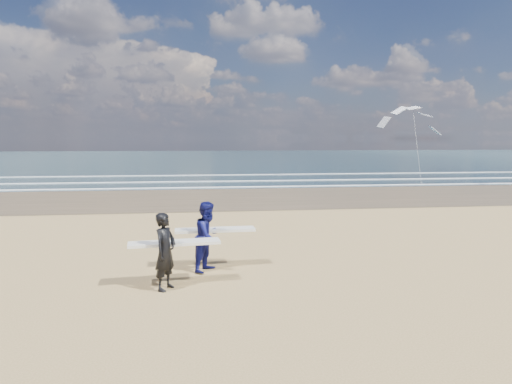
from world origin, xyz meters
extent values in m
cube|color=brown|center=(20.00, 18.00, 0.01)|extent=(220.00, 12.00, 0.01)
cube|color=#182D35|center=(20.00, 72.00, 0.01)|extent=(220.00, 100.00, 0.02)
cube|color=white|center=(20.00, 22.80, 0.05)|extent=(220.00, 0.50, 0.05)
cube|color=white|center=(20.00, 27.50, 0.05)|extent=(220.00, 0.50, 0.05)
cube|color=white|center=(20.00, 34.00, 0.05)|extent=(220.00, 0.50, 0.05)
imported|color=black|center=(-0.81, 0.67, 0.92)|extent=(0.71, 0.80, 1.84)
cube|color=white|center=(-0.61, 1.02, 1.04)|extent=(2.24, 0.73, 0.07)
imported|color=#0E1050|center=(0.23, 2.10, 0.95)|extent=(1.09, 1.16, 1.89)
cube|color=white|center=(0.43, 2.45, 1.05)|extent=(2.22, 0.59, 0.07)
cube|color=slate|center=(17.58, 23.94, 0.05)|extent=(0.12, 0.12, 0.10)
camera|label=1|loc=(-0.04, -9.99, 3.56)|focal=32.00mm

